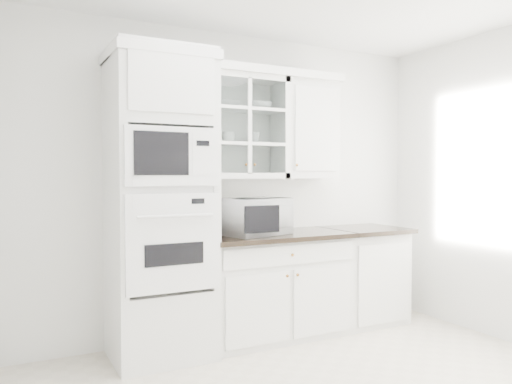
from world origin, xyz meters
TOP-DOWN VIEW (x-y plane):
  - room_shell at (0.00, 0.43)m, footprint 4.00×3.50m
  - oven_column at (-0.75, 1.42)m, footprint 0.76×0.68m
  - base_cabinet_run at (0.28, 1.45)m, footprint 1.32×0.67m
  - extra_base_cabinet at (1.28, 1.45)m, footprint 0.72×0.67m
  - upper_cabinet_glass at (0.03, 1.58)m, footprint 0.80×0.33m
  - upper_cabinet_solid at (0.71, 1.58)m, footprint 0.55×0.33m
  - crown_molding at (-0.07, 1.56)m, footprint 2.14×0.38m
  - countertop_microwave at (0.08, 1.42)m, footprint 0.64×0.57m
  - bowl_a at (-0.12, 1.59)m, footprint 0.26×0.26m
  - bowl_b at (0.21, 1.58)m, footprint 0.23×0.23m
  - cup_a at (-0.09, 1.59)m, footprint 0.12×0.12m
  - cup_b at (0.16, 1.59)m, footprint 0.14×0.14m

SIDE VIEW (x-z plane):
  - base_cabinet_run at x=0.28m, z-range 0.00..0.92m
  - extra_base_cabinet at x=1.28m, z-range 0.00..0.92m
  - countertop_microwave at x=0.08m, z-range 0.92..1.23m
  - oven_column at x=-0.75m, z-range 0.00..2.40m
  - cup_a at x=-0.09m, z-range 1.71..1.80m
  - cup_b at x=0.16m, z-range 1.71..1.81m
  - room_shell at x=0.00m, z-range 0.43..3.13m
  - upper_cabinet_glass at x=0.03m, z-range 1.40..2.30m
  - upper_cabinet_solid at x=0.71m, z-range 1.40..2.30m
  - bowl_a at x=-0.12m, z-range 2.01..2.07m
  - bowl_b at x=0.21m, z-range 2.01..2.08m
  - crown_molding at x=-0.07m, z-range 2.30..2.37m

